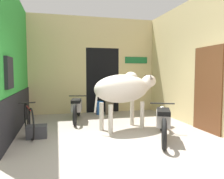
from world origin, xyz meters
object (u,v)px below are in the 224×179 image
at_px(motorcycle_far, 77,107).
at_px(plastic_stool, 99,107).
at_px(cow, 125,89).
at_px(crate, 37,132).
at_px(motorcycle_near, 163,120).
at_px(bicycle, 29,119).
at_px(shopkeeper_seated, 108,95).

bearing_deg(motorcycle_far, plastic_stool, 43.17).
height_order(cow, crate, cow).
xyz_separation_m(motorcycle_near, motorcycle_far, (-1.66, 2.36, -0.01)).
distance_m(bicycle, crate, 0.44).
relative_size(plastic_stool, crate, 1.06).
relative_size(shopkeeper_seated, plastic_stool, 2.70).
height_order(cow, motorcycle_near, cow).
xyz_separation_m(bicycle, shopkeeper_seated, (2.43, 2.08, 0.31)).
bearing_deg(cow, crate, -172.88).
distance_m(cow, motorcycle_far, 1.83).
xyz_separation_m(motorcycle_near, bicycle, (-2.90, 1.11, -0.06)).
relative_size(motorcycle_near, bicycle, 1.10).
height_order(motorcycle_near, bicycle, motorcycle_near).
bearing_deg(crate, motorcycle_near, -16.32).
bearing_deg(shopkeeper_seated, motorcycle_far, -145.13).
bearing_deg(bicycle, motorcycle_near, -20.85).
bearing_deg(plastic_stool, cow, -82.76).
bearing_deg(bicycle, crate, -56.95).
height_order(motorcycle_near, shopkeeper_seated, shopkeeper_seated).
xyz_separation_m(cow, motorcycle_near, (0.54, -1.06, -0.63)).
height_order(motorcycle_far, shopkeeper_seated, shopkeeper_seated).
distance_m(plastic_stool, crate, 3.03).
bearing_deg(shopkeeper_seated, motorcycle_near, -81.51).
relative_size(motorcycle_far, bicycle, 1.16).
distance_m(motorcycle_near, shopkeeper_seated, 3.23).
bearing_deg(motorcycle_near, crate, 163.68).
height_order(cow, motorcycle_far, cow).
distance_m(motorcycle_far, crate, 1.90).
height_order(cow, shopkeeper_seated, cow).
height_order(motorcycle_near, crate, motorcycle_near).
distance_m(cow, bicycle, 2.46).
distance_m(shopkeeper_seated, crate, 3.31).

